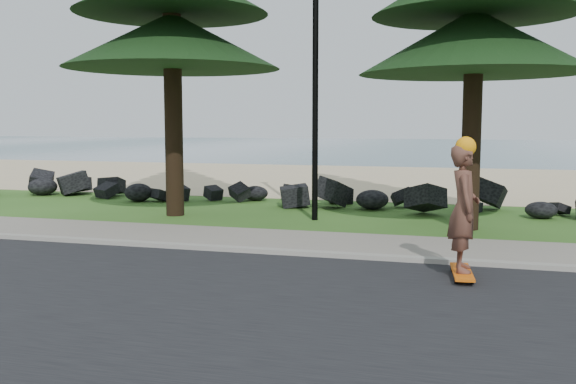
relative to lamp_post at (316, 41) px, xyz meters
name	(u,v)px	position (x,y,z in m)	size (l,w,h in m)	color
ground	(275,244)	(0.00, -3.20, -4.13)	(160.00, 160.00, 0.00)	#2F5B1C
road	(167,311)	(0.00, -7.70, -4.12)	(160.00, 7.00, 0.02)	black
kerb	(260,251)	(0.00, -4.10, -4.08)	(160.00, 0.20, 0.10)	gray
sidewalk	(278,241)	(0.00, -3.00, -4.09)	(160.00, 2.00, 0.08)	gray
beach_sand	(379,179)	(0.00, 11.30, -4.13)	(160.00, 15.00, 0.01)	beige
ocean	(431,147)	(0.00, 47.80, -4.13)	(160.00, 58.00, 0.01)	#3A6270
seawall_boulders	(335,207)	(0.00, 2.40, -4.13)	(60.00, 2.40, 1.10)	black
lamp_post	(316,41)	(0.00, 0.00, 0.00)	(0.25, 0.14, 8.14)	black
skateboarder	(464,209)	(3.41, -5.02, -3.10)	(0.50, 1.13, 2.06)	#E05D0D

